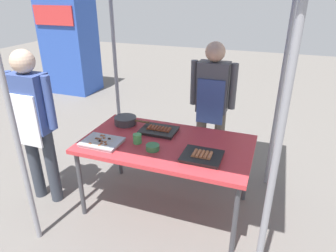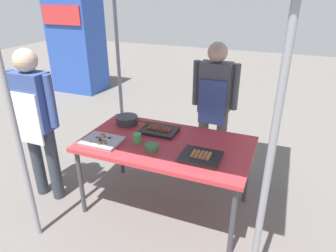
% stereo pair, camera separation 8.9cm
% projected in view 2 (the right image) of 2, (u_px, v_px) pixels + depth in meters
% --- Properties ---
extents(ground_plane, '(18.00, 18.00, 0.00)m').
position_uv_depth(ground_plane, '(166.00, 206.00, 3.16)').
color(ground_plane, '#66605B').
extents(stall_table, '(1.60, 0.90, 0.75)m').
position_uv_depth(stall_table, '(166.00, 147.00, 2.87)').
color(stall_table, '#C63338').
rests_on(stall_table, ground).
extents(tray_grilled_sausages, '(0.34, 0.29, 0.05)m').
position_uv_depth(tray_grilled_sausages, '(201.00, 157.00, 2.57)').
color(tray_grilled_sausages, black).
rests_on(tray_grilled_sausages, stall_table).
extents(tray_meat_skewers, '(0.36, 0.28, 0.04)m').
position_uv_depth(tray_meat_skewers, '(102.00, 141.00, 2.84)').
color(tray_meat_skewers, '#ADADB2').
rests_on(tray_meat_skewers, stall_table).
extents(tray_pork_links, '(0.36, 0.27, 0.05)m').
position_uv_depth(tray_pork_links, '(159.00, 130.00, 3.05)').
color(tray_pork_links, black).
rests_on(tray_pork_links, stall_table).
extents(cooking_wok, '(0.39, 0.23, 0.08)m').
position_uv_depth(cooking_wok, '(127.00, 120.00, 3.23)').
color(cooking_wok, '#38383A').
rests_on(cooking_wok, stall_table).
extents(condiment_bowl, '(0.12, 0.12, 0.05)m').
position_uv_depth(condiment_bowl, '(152.00, 147.00, 2.71)').
color(condiment_bowl, '#33723F').
rests_on(condiment_bowl, stall_table).
extents(drink_cup_near_edge, '(0.08, 0.08, 0.09)m').
position_uv_depth(drink_cup_near_edge, '(137.00, 138.00, 2.83)').
color(drink_cup_near_edge, '#3F994C').
rests_on(drink_cup_near_edge, stall_table).
extents(vendor_woman, '(0.52, 0.23, 1.57)m').
position_uv_depth(vendor_woman, '(214.00, 100.00, 3.40)').
color(vendor_woman, '#595147').
rests_on(vendor_woman, ground).
extents(customer_nearby, '(0.52, 0.23, 1.59)m').
position_uv_depth(customer_nearby, '(36.00, 116.00, 2.95)').
color(customer_nearby, '#333842').
rests_on(customer_nearby, ground).
extents(neighbor_stall_left, '(0.99, 0.77, 2.00)m').
position_uv_depth(neighbor_stall_left, '(77.00, 44.00, 6.39)').
color(neighbor_stall_left, '#2D51B2').
rests_on(neighbor_stall_left, ground).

